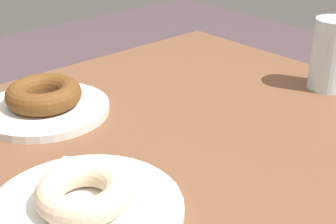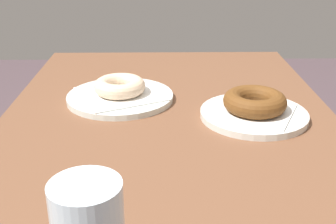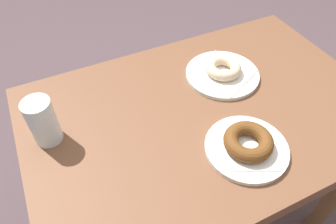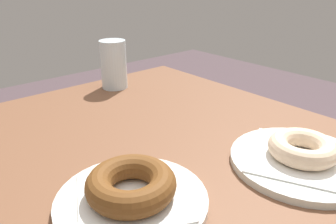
{
  "view_description": "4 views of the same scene",
  "coord_description": "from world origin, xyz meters",
  "px_view_note": "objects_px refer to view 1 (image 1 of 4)",
  "views": [
    {
      "loc": [
        0.36,
        0.52,
        1.11
      ],
      "look_at": [
        -0.09,
        0.02,
        0.78
      ],
      "focal_mm": 51.55,
      "sensor_mm": 36.0,
      "label": 1
    },
    {
      "loc": [
        -0.79,
        0.02,
        1.1
      ],
      "look_at": [
        -0.06,
        0.0,
        0.79
      ],
      "focal_mm": 46.43,
      "sensor_mm": 36.0,
      "label": 2
    },
    {
      "loc": [
        -0.38,
        -0.53,
        1.41
      ],
      "look_at": [
        -0.12,
        0.01,
        0.77
      ],
      "focal_mm": 33.48,
      "sensor_mm": 36.0,
      "label": 3
    },
    {
      "loc": [
        0.34,
        -0.38,
        1.05
      ],
      "look_at": [
        -0.12,
        0.02,
        0.79
      ],
      "focal_mm": 34.96,
      "sensor_mm": 36.0,
      "label": 4
    }
  ],
  "objects_px": {
    "donut_chocolate_ring": "(44,94)",
    "water_glass": "(331,54)",
    "plate_chocolate_ring": "(46,109)",
    "donut_sugar_ring": "(84,192)",
    "plate_sugar_ring": "(85,210)"
  },
  "relations": [
    {
      "from": "water_glass",
      "to": "donut_sugar_ring",
      "type": "bearing_deg",
      "value": 1.95
    },
    {
      "from": "plate_chocolate_ring",
      "to": "water_glass",
      "type": "relative_size",
      "value": 1.62
    },
    {
      "from": "donut_sugar_ring",
      "to": "plate_chocolate_ring",
      "type": "bearing_deg",
      "value": -110.22
    },
    {
      "from": "plate_chocolate_ring",
      "to": "donut_chocolate_ring",
      "type": "bearing_deg",
      "value": 0.0
    },
    {
      "from": "donut_sugar_ring",
      "to": "water_glass",
      "type": "bearing_deg",
      "value": -178.05
    },
    {
      "from": "plate_sugar_ring",
      "to": "donut_sugar_ring",
      "type": "distance_m",
      "value": 0.03
    },
    {
      "from": "donut_chocolate_ring",
      "to": "plate_chocolate_ring",
      "type": "bearing_deg",
      "value": 0.0
    },
    {
      "from": "plate_chocolate_ring",
      "to": "water_glass",
      "type": "distance_m",
      "value": 0.53
    },
    {
      "from": "plate_sugar_ring",
      "to": "donut_sugar_ring",
      "type": "bearing_deg",
      "value": 0.0
    },
    {
      "from": "donut_chocolate_ring",
      "to": "water_glass",
      "type": "distance_m",
      "value": 0.53
    },
    {
      "from": "plate_chocolate_ring",
      "to": "donut_chocolate_ring",
      "type": "distance_m",
      "value": 0.03
    },
    {
      "from": "donut_sugar_ring",
      "to": "water_glass",
      "type": "xyz_separation_m",
      "value": [
        -0.56,
        -0.02,
        0.03
      ]
    },
    {
      "from": "donut_sugar_ring",
      "to": "donut_chocolate_ring",
      "type": "distance_m",
      "value": 0.3
    },
    {
      "from": "plate_chocolate_ring",
      "to": "water_glass",
      "type": "xyz_separation_m",
      "value": [
        -0.46,
        0.26,
        0.06
      ]
    },
    {
      "from": "plate_chocolate_ring",
      "to": "donut_sugar_ring",
      "type": "bearing_deg",
      "value": 69.78
    }
  ]
}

